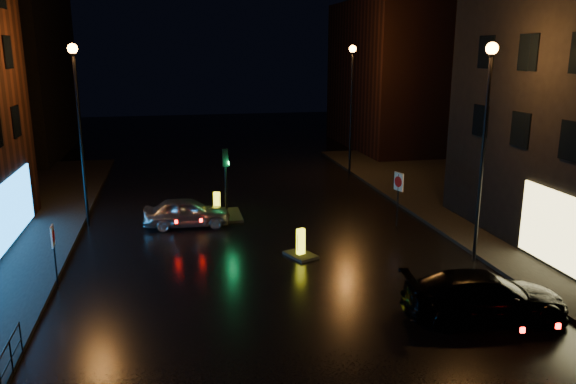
% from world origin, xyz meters
% --- Properties ---
extents(ground, '(120.00, 120.00, 0.00)m').
position_xyz_m(ground, '(0.00, 0.00, 0.00)').
color(ground, black).
rests_on(ground, ground).
extents(pavement_right, '(12.00, 44.00, 0.15)m').
position_xyz_m(pavement_right, '(14.00, 8.00, 0.07)').
color(pavement_right, black).
rests_on(pavement_right, ground).
extents(building_far_left, '(8.00, 16.00, 14.00)m').
position_xyz_m(building_far_left, '(-16.00, 35.00, 7.00)').
color(building_far_left, black).
rests_on(building_far_left, ground).
extents(building_far_right, '(8.00, 14.00, 12.00)m').
position_xyz_m(building_far_right, '(15.00, 32.00, 6.00)').
color(building_far_right, black).
rests_on(building_far_right, ground).
extents(street_lamp_lfar, '(0.44, 0.44, 8.37)m').
position_xyz_m(street_lamp_lfar, '(-7.80, 14.00, 5.56)').
color(street_lamp_lfar, black).
rests_on(street_lamp_lfar, ground).
extents(street_lamp_rnear, '(0.44, 0.44, 8.37)m').
position_xyz_m(street_lamp_rnear, '(7.80, 6.00, 5.56)').
color(street_lamp_rnear, black).
rests_on(street_lamp_rnear, ground).
extents(street_lamp_rfar, '(0.44, 0.44, 8.37)m').
position_xyz_m(street_lamp_rfar, '(7.80, 22.00, 5.56)').
color(street_lamp_rfar, black).
rests_on(street_lamp_rfar, ground).
extents(traffic_signal, '(1.40, 2.40, 3.45)m').
position_xyz_m(traffic_signal, '(-1.20, 14.00, 0.50)').
color(traffic_signal, black).
rests_on(traffic_signal, ground).
extents(silver_hatchback, '(4.07, 1.76, 1.37)m').
position_xyz_m(silver_hatchback, '(-3.18, 12.82, 0.68)').
color(silver_hatchback, '#B6BABF').
rests_on(silver_hatchback, ground).
extents(dark_sedan, '(5.26, 2.69, 1.46)m').
position_xyz_m(dark_sedan, '(5.49, 1.41, 0.73)').
color(dark_sedan, black).
rests_on(dark_sedan, ground).
extents(bollard_near, '(1.34, 1.57, 1.16)m').
position_xyz_m(bollard_near, '(1.15, 7.80, 0.25)').
color(bollard_near, black).
rests_on(bollard_near, ground).
extents(bollard_far, '(1.31, 1.55, 1.15)m').
position_xyz_m(bollard_far, '(-1.63, 14.51, 0.25)').
color(bollard_far, black).
rests_on(bollard_far, ground).
extents(road_sign_left, '(0.09, 0.55, 2.26)m').
position_xyz_m(road_sign_left, '(-7.90, 6.64, 1.69)').
color(road_sign_left, black).
rests_on(road_sign_left, ground).
extents(road_sign_right, '(0.23, 0.62, 2.60)m').
position_xyz_m(road_sign_right, '(6.50, 10.73, 1.95)').
color(road_sign_right, black).
rests_on(road_sign_right, ground).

